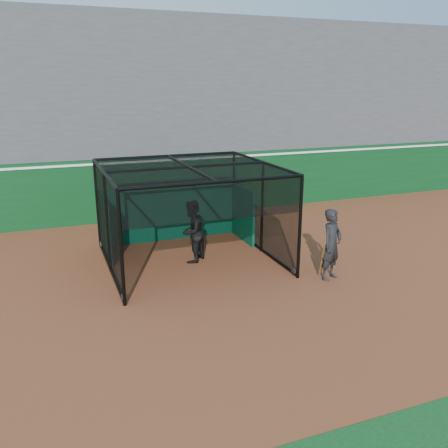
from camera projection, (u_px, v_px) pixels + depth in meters
name	position (u px, v px, depth m)	size (l,w,h in m)	color
ground	(235.00, 299.00, 12.09)	(120.00, 120.00, 0.00)	brown
outfield_wall	(156.00, 186.00, 19.34)	(50.00, 0.50, 2.50)	#0B3D18
grandstand	(135.00, 102.00, 21.81)	(50.00, 7.85, 8.95)	#4C4C4F
batting_cage	(189.00, 215.00, 14.34)	(4.97, 4.91, 2.93)	black
batter	(192.00, 232.00, 14.42)	(0.94, 0.73, 1.93)	black
on_deck_player	(331.00, 245.00, 13.12)	(0.87, 0.75, 2.01)	black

